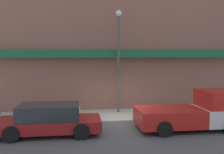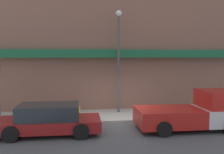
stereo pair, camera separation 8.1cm
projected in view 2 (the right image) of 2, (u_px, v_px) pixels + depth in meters
name	position (u px, v px, depth m)	size (l,w,h in m)	color
ground_plane	(124.00, 123.00, 13.08)	(80.00, 80.00, 0.00)	#4C4C4F
sidewalk	(119.00, 115.00, 14.54)	(36.00, 2.96, 0.16)	#ADA89E
building	(113.00, 26.00, 17.04)	(19.80, 3.80, 11.20)	brown
pickup_truck	(196.00, 112.00, 12.08)	(5.07, 2.29, 1.86)	silver
parked_car	(49.00, 119.00, 11.22)	(4.60, 2.11, 1.36)	maroon
fire_hydrant	(78.00, 113.00, 13.26)	(0.20, 0.20, 0.74)	yellow
street_lamp	(119.00, 50.00, 14.79)	(0.36, 0.36, 6.06)	#4C4C4C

